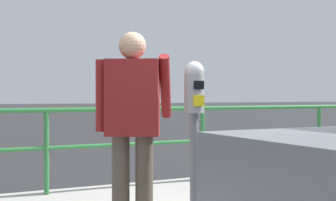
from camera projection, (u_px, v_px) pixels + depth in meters
The scene contains 3 objects.
parking_meter at pixel (194, 111), 3.93m from camera, with size 0.17×0.18×1.49m.
pedestrian_at_meter at pixel (133, 119), 3.96m from camera, with size 0.73×0.41×1.74m.
background_railing at pixel (131, 129), 6.16m from camera, with size 24.06×0.06×1.05m.
Camera 1 is at (-2.25, -3.06, 1.34)m, focal length 50.21 mm.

